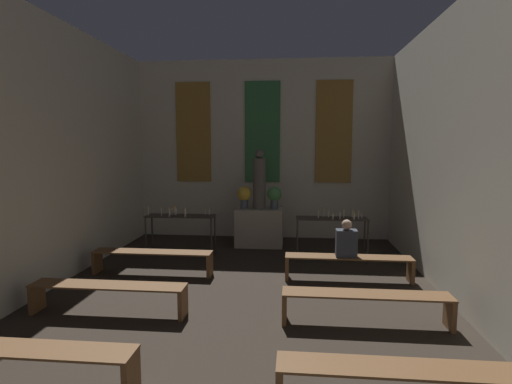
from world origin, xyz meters
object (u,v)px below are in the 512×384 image
candle_rack_left (180,221)px  pew_back_right (348,262)px  altar (259,227)px  pew_back_left (153,257)px  flower_vase_left (244,195)px  flower_vase_right (274,196)px  pew_third_left (108,292)px  pew_second_right (401,379)px  statue (259,181)px  pew_second_left (24,358)px  candle_rack_right (332,224)px  pew_third_right (366,301)px  person_seated (346,241)px

candle_rack_left → pew_back_right: size_ratio=0.66×
altar → pew_back_left: altar is taller
flower_vase_left → candle_rack_left: 1.69m
flower_vase_left → altar: bearing=0.0°
altar → pew_back_right: altar is taller
flower_vase_right → pew_third_left: size_ratio=0.24×
pew_second_right → pew_back_right: same height
statue → pew_second_left: (-1.77, -5.83, -1.21)m
pew_back_left → pew_third_left: bearing=-90.0°
pew_second_right → pew_back_left: (-3.55, 3.53, 0.00)m
candle_rack_right → pew_back_left: bearing=-160.0°
pew_third_right → candle_rack_right: bearing=93.3°
flower_vase_left → pew_second_right: (2.13, -5.83, -0.88)m
candle_rack_left → pew_third_right: candle_rack_left is taller
statue → person_seated: 2.99m
pew_back_left → flower_vase_left: bearing=58.3°
pew_second_left → pew_second_right: 3.55m
candle_rack_left → pew_second_left: size_ratio=0.66×
pew_second_left → pew_back_right: same height
pew_second_left → pew_back_right: (3.55, 3.53, 0.00)m
pew_third_left → candle_rack_left: bearing=86.6°
candle_rack_right → pew_third_left: candle_rack_right is taller
statue → pew_back_right: (1.77, -2.30, -1.21)m
statue → pew_second_right: bearing=-73.1°
flower_vase_left → candle_rack_right: 2.27m
altar → statue: (0.00, 0.00, 1.09)m
candle_rack_right → pew_back_right: bearing=-82.0°
pew_second_right → pew_third_right: bearing=90.0°
statue → candle_rack_left: size_ratio=0.95×
pew_third_right → pew_back_left: (-3.55, 1.77, 0.00)m
pew_third_left → flower_vase_right: bearing=62.4°
pew_second_right → pew_second_left: bearing=180.0°
statue → pew_second_left: 6.21m
pew_second_left → pew_third_left: bearing=90.0°
flower_vase_right → pew_second_left: 6.27m
flower_vase_left → pew_second_right: flower_vase_left is taller
pew_second_left → pew_third_left: (0.00, 1.77, 0.00)m
pew_third_right → person_seated: 1.81m
pew_back_left → person_seated: size_ratio=3.37×
candle_rack_left → pew_third_right: size_ratio=0.66×
flower_vase_left → candle_rack_right: size_ratio=0.36×
statue → person_seated: (1.73, -2.30, -0.82)m
candle_rack_right → pew_third_right: (0.17, -3.00, -0.45)m
flower_vase_right → pew_back_right: bearing=-58.3°
person_seated → pew_third_left: bearing=-153.3°
person_seated → flower_vase_left: bearing=132.3°
flower_vase_right → pew_back_right: (1.42, -2.30, -0.88)m
altar → pew_back_left: size_ratio=0.50×
statue → candle_rack_left: bearing=-146.3°
altar → pew_third_right: size_ratio=0.50×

